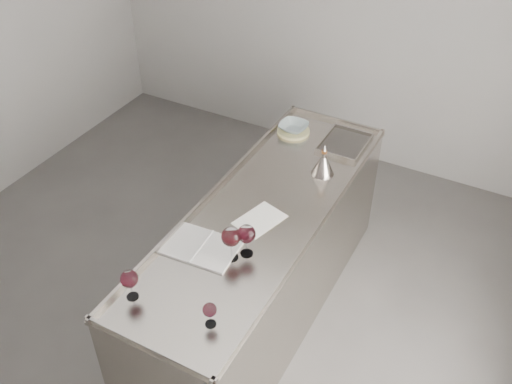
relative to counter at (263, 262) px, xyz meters
The scene contains 11 objects.
room_shell 1.10m from the counter, 148.97° to the right, with size 4.54×5.04×2.84m.
counter is the anchor object (origin of this frame).
wine_glass_left 1.16m from the counter, 105.99° to the right, with size 0.09×0.09×0.18m.
wine_glass_middle 0.77m from the counter, 85.57° to the right, with size 0.11×0.11×0.21m.
wine_glass_right 0.74m from the counter, 76.37° to the right, with size 0.10×0.10×0.21m.
wine_glass_small 1.10m from the counter, 78.91° to the right, with size 0.07×0.07×0.15m.
notebook 0.69m from the counter, 108.22° to the right, with size 0.43×0.32×0.02m.
loose_paper_top 0.48m from the counter, 76.01° to the right, with size 0.21×0.30×0.00m, color white.
trivet 1.04m from the counter, 103.94° to the left, with size 0.24×0.24×0.02m, color #C6C080.
ceramic_bowl 1.06m from the counter, 103.94° to the left, with size 0.21×0.21×0.05m, color #8B9EA1.
wine_funnel 0.77m from the counter, 71.49° to the left, with size 0.16×0.16×0.23m.
Camera 1 is at (1.74, -2.12, 3.22)m, focal length 40.00 mm.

